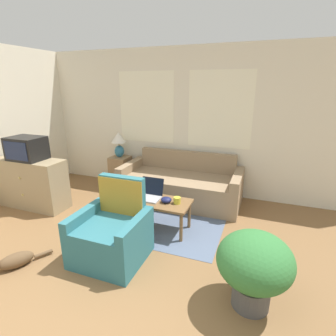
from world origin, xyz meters
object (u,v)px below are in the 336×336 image
object	(u,v)px
table_lamp	(119,142)
cat_black	(13,261)
potted_plant	(254,264)
snack_bowl	(166,200)
armchair	(113,235)
cup_yellow	(126,193)
cup_white	(123,196)
cup_navy	(177,200)
laptop	(150,194)
coffee_table	(153,203)
couch	(181,185)
television	(27,148)

from	to	relation	value
table_lamp	cat_black	world-z (taller)	table_lamp
potted_plant	snack_bowl	bearing A→B (deg)	141.69
armchair	table_lamp	world-z (taller)	table_lamp
cup_yellow	snack_bowl	xyz separation A→B (m)	(0.63, -0.02, -0.00)
cup_white	cup_navy	bearing A→B (deg)	10.41
cat_black	laptop	bearing A→B (deg)	173.89
cup_navy	coffee_table	bearing A→B (deg)	-177.46
armchair	coffee_table	bearing A→B (deg)	77.34
couch	cup_navy	size ratio (longest dim) A/B	21.02
coffee_table	potted_plant	size ratio (longest dim) A/B	1.44
armchair	table_lamp	size ratio (longest dim) A/B	1.87
coffee_table	cup_yellow	world-z (taller)	cup_yellow
coffee_table	cup_white	size ratio (longest dim) A/B	10.96
armchair	television	world-z (taller)	television
table_lamp	cup_navy	world-z (taller)	table_lamp
cat_black	potted_plant	bearing A→B (deg)	129.20
potted_plant	cat_black	world-z (taller)	potted_plant
laptop	cup_yellow	xyz separation A→B (m)	(-0.36, -0.05, -0.02)
snack_bowl	coffee_table	bearing A→B (deg)	177.93
armchair	cup_yellow	xyz separation A→B (m)	(-0.25, 0.77, 0.19)
television	snack_bowl	world-z (taller)	television
couch	cat_black	xyz separation A→B (m)	(-1.18, -2.44, -0.18)
armchair	cup_navy	size ratio (longest dim) A/B	9.45
table_lamp	cat_black	distance (m)	2.76
table_lamp	cup_white	bearing A→B (deg)	-57.88
coffee_table	laptop	world-z (taller)	laptop
cup_white	potted_plant	bearing A→B (deg)	-24.88
snack_bowl	cat_black	xyz separation A→B (m)	(-1.31, -1.34, -0.38)
table_lamp	cat_black	xyz separation A→B (m)	(0.17, -2.64, -0.82)
armchair	potted_plant	distance (m)	1.59
table_lamp	laptop	xyz separation A→B (m)	(1.21, -1.22, -0.42)
television	coffee_table	bearing A→B (deg)	1.28
potted_plant	cat_black	bearing A→B (deg)	-170.97
cup_yellow	potted_plant	distance (m)	2.06
cup_navy	cup_yellow	distance (m)	0.78
coffee_table	television	bearing A→B (deg)	-178.72
television	cup_yellow	distance (m)	1.80
table_lamp	cup_white	world-z (taller)	table_lamp
potted_plant	television	bearing A→B (deg)	165.71
couch	potted_plant	distance (m)	2.44
snack_bowl	cat_black	bearing A→B (deg)	-134.28
television	cat_black	size ratio (longest dim) A/B	0.93
laptop	cup_yellow	bearing A→B (deg)	-171.48
coffee_table	cat_black	distance (m)	1.77
armchair	laptop	world-z (taller)	armchair
cup_navy	potted_plant	bearing A→B (deg)	-42.71
armchair	cup_yellow	distance (m)	0.83
couch	armchair	size ratio (longest dim) A/B	2.22
armchair	cup_yellow	bearing A→B (deg)	108.29
armchair	cup_white	bearing A→B (deg)	109.05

